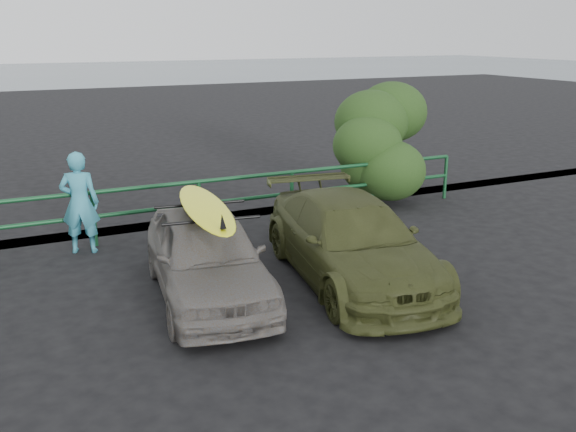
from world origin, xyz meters
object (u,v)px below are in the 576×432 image
object	(u,v)px
guardrail	(149,212)
surfboard	(205,208)
man	(80,203)
olive_vehicle	(351,241)
sedan	(207,256)

from	to	relation	value
guardrail	surfboard	xyz separation A→B (m)	(0.08, -3.16, 0.85)
man	surfboard	xyz separation A→B (m)	(1.34, -2.90, 0.47)
surfboard	olive_vehicle	bearing A→B (deg)	0.26
guardrail	man	bearing A→B (deg)	-168.20
sedan	olive_vehicle	bearing A→B (deg)	0.26
guardrail	sedan	world-z (taller)	sedan
guardrail	olive_vehicle	bearing A→B (deg)	-56.09
guardrail	man	size ratio (longest dim) A/B	7.73
guardrail	olive_vehicle	world-z (taller)	olive_vehicle
olive_vehicle	surfboard	world-z (taller)	surfboard
guardrail	man	world-z (taller)	man
olive_vehicle	man	xyz separation A→B (m)	(-3.59, 3.21, 0.26)
guardrail	olive_vehicle	distance (m)	4.18
surfboard	guardrail	bearing A→B (deg)	99.62
sedan	surfboard	xyz separation A→B (m)	(-0.00, 0.00, 0.73)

